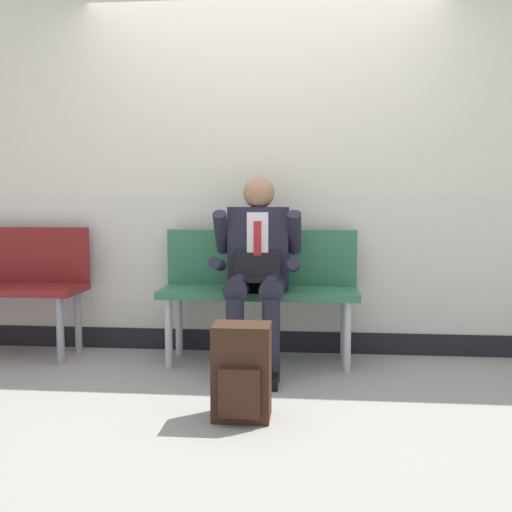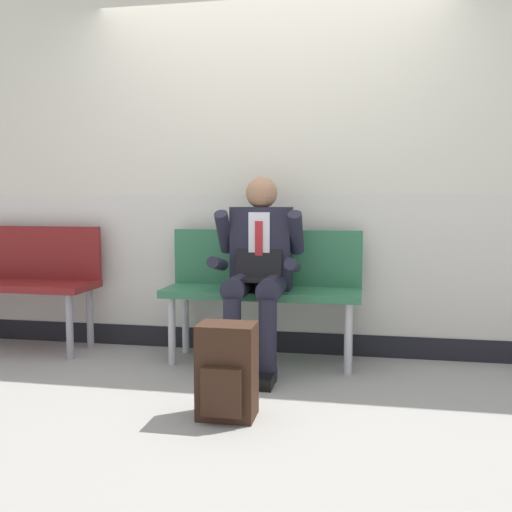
{
  "view_description": "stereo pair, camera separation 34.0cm",
  "coord_description": "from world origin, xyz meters",
  "px_view_note": "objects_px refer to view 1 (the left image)",
  "views": [
    {
      "loc": [
        0.32,
        -3.48,
        1.1
      ],
      "look_at": [
        -0.0,
        0.07,
        0.75
      ],
      "focal_mm": 39.68,
      "sensor_mm": 36.0,
      "label": 1
    },
    {
      "loc": [
        0.66,
        -3.44,
        1.1
      ],
      "look_at": [
        -0.0,
        0.07,
        0.75
      ],
      "focal_mm": 39.68,
      "sensor_mm": 36.0,
      "label": 2
    }
  ],
  "objects_px": {
    "bench_with_person": "(260,282)",
    "bench_empty": "(13,279)",
    "person_seated": "(257,266)",
    "backpack": "(242,373)"
  },
  "relations": [
    {
      "from": "bench_with_person",
      "to": "person_seated",
      "type": "relative_size",
      "value": 1.06
    },
    {
      "from": "bench_with_person",
      "to": "bench_empty",
      "type": "bearing_deg",
      "value": -179.99
    },
    {
      "from": "bench_with_person",
      "to": "bench_empty",
      "type": "relative_size",
      "value": 1.28
    },
    {
      "from": "bench_empty",
      "to": "backpack",
      "type": "relative_size",
      "value": 2.15
    },
    {
      "from": "bench_empty",
      "to": "backpack",
      "type": "bearing_deg",
      "value": -31.06
    },
    {
      "from": "bench_with_person",
      "to": "bench_empty",
      "type": "height_order",
      "value": "bench_empty"
    },
    {
      "from": "bench_with_person",
      "to": "person_seated",
      "type": "xyz_separation_m",
      "value": [
        0.0,
        -0.2,
        0.13
      ]
    },
    {
      "from": "bench_empty",
      "to": "backpack",
      "type": "distance_m",
      "value": 2.09
    },
    {
      "from": "person_seated",
      "to": "backpack",
      "type": "height_order",
      "value": "person_seated"
    },
    {
      "from": "backpack",
      "to": "bench_empty",
      "type": "bearing_deg",
      "value": 148.94
    }
  ]
}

